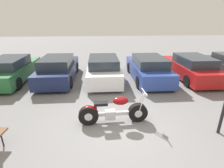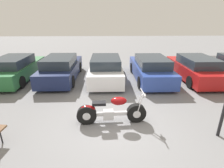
{
  "view_description": "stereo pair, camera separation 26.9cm",
  "coord_description": "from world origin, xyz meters",
  "px_view_note": "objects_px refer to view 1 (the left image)",
  "views": [
    {
      "loc": [
        -0.52,
        -4.8,
        3.3
      ],
      "look_at": [
        -0.03,
        1.63,
        0.85
      ],
      "focal_mm": 28.0,
      "sensor_mm": 36.0,
      "label": 1
    },
    {
      "loc": [
        -0.26,
        -4.82,
        3.3
      ],
      "look_at": [
        -0.03,
        1.63,
        0.85
      ],
      "focal_mm": 28.0,
      "sensor_mm": 36.0,
      "label": 2
    }
  ],
  "objects_px": {
    "parked_car_navy": "(58,69)",
    "parked_car_white": "(103,69)",
    "parked_car_green": "(12,70)",
    "parked_car_red": "(191,68)",
    "parked_car_blue": "(148,68)",
    "motorcycle": "(113,111)"
  },
  "relations": [
    {
      "from": "parked_car_green",
      "to": "parked_car_red",
      "type": "xyz_separation_m",
      "value": [
        10.04,
        -0.3,
        0.0
      ]
    },
    {
      "from": "motorcycle",
      "to": "parked_car_white",
      "type": "xyz_separation_m",
      "value": [
        -0.16,
        4.41,
        0.21
      ]
    },
    {
      "from": "parked_car_navy",
      "to": "parked_car_blue",
      "type": "xyz_separation_m",
      "value": [
        5.02,
        -0.27,
        0.0
      ]
    },
    {
      "from": "parked_car_green",
      "to": "parked_car_white",
      "type": "relative_size",
      "value": 1.0
    },
    {
      "from": "parked_car_green",
      "to": "parked_car_blue",
      "type": "height_order",
      "value": "same"
    },
    {
      "from": "motorcycle",
      "to": "parked_car_navy",
      "type": "distance_m",
      "value": 5.3
    },
    {
      "from": "motorcycle",
      "to": "parked_car_blue",
      "type": "bearing_deg",
      "value": 61.38
    },
    {
      "from": "parked_car_green",
      "to": "parked_car_white",
      "type": "height_order",
      "value": "same"
    },
    {
      "from": "parked_car_blue",
      "to": "parked_car_red",
      "type": "distance_m",
      "value": 2.51
    },
    {
      "from": "parked_car_green",
      "to": "parked_car_red",
      "type": "bearing_deg",
      "value": -1.69
    },
    {
      "from": "motorcycle",
      "to": "parked_car_white",
      "type": "relative_size",
      "value": 0.52
    },
    {
      "from": "parked_car_blue",
      "to": "parked_car_green",
      "type": "bearing_deg",
      "value": 177.92
    },
    {
      "from": "motorcycle",
      "to": "parked_car_navy",
      "type": "xyz_separation_m",
      "value": [
        -2.67,
        4.57,
        0.21
      ]
    },
    {
      "from": "parked_car_navy",
      "to": "parked_car_blue",
      "type": "relative_size",
      "value": 1.0
    },
    {
      "from": "parked_car_green",
      "to": "motorcycle",
      "type": "bearing_deg",
      "value": -41.43
    },
    {
      "from": "parked_car_green",
      "to": "parked_car_blue",
      "type": "relative_size",
      "value": 1.0
    },
    {
      "from": "motorcycle",
      "to": "parked_car_blue",
      "type": "relative_size",
      "value": 0.52
    },
    {
      "from": "parked_car_navy",
      "to": "parked_car_white",
      "type": "relative_size",
      "value": 1.0
    },
    {
      "from": "parked_car_navy",
      "to": "parked_car_blue",
      "type": "height_order",
      "value": "same"
    },
    {
      "from": "parked_car_white",
      "to": "parked_car_red",
      "type": "distance_m",
      "value": 5.02
    },
    {
      "from": "parked_car_green",
      "to": "parked_car_blue",
      "type": "distance_m",
      "value": 7.53
    },
    {
      "from": "parked_car_white",
      "to": "parked_car_red",
      "type": "xyz_separation_m",
      "value": [
        5.02,
        -0.14,
        0.0
      ]
    }
  ]
}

